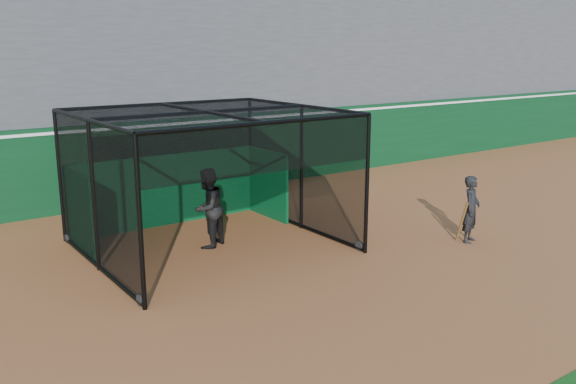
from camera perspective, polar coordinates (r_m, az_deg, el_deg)
ground at (r=12.77m, az=3.87°, el=-8.05°), size 120.00×120.00×0.00m
outfield_wall at (r=19.51m, az=-12.11°, el=3.11°), size 50.00×0.50×2.50m
grandstand at (r=22.74m, az=-16.42°, el=12.37°), size 50.00×7.85×8.95m
batting_cage at (r=14.39m, az=-7.45°, el=1.02°), size 5.51×5.08×3.22m
batter at (r=14.54m, az=-7.53°, el=-1.50°), size 1.17×1.10×1.91m
on_deck_player at (r=15.49m, az=16.75°, el=-1.56°), size 0.71×0.60×1.65m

